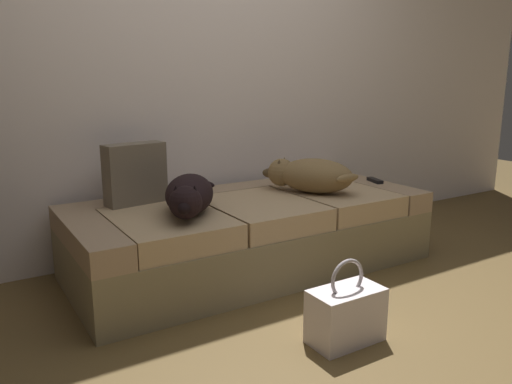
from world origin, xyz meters
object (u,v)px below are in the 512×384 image
(couch, at_px, (252,233))
(dog_tan, at_px, (310,175))
(throw_pillow, at_px, (135,174))
(handbag, at_px, (346,314))
(dog_dark, at_px, (189,195))
(tv_remote, at_px, (375,180))

(couch, relative_size, dog_tan, 3.69)
(throw_pillow, relative_size, handbag, 0.90)
(throw_pillow, bearing_deg, dog_tan, -16.15)
(dog_tan, height_order, handbag, dog_tan)
(couch, relative_size, throw_pillow, 6.15)
(dog_dark, relative_size, dog_tan, 0.98)
(dog_dark, distance_m, tv_remote, 1.42)
(dog_dark, bearing_deg, handbag, -67.96)
(dog_dark, distance_m, throw_pillow, 0.41)
(handbag, bearing_deg, couch, 83.50)
(dog_dark, height_order, dog_tan, dog_tan)
(couch, relative_size, tv_remote, 13.95)
(dog_tan, distance_m, tv_remote, 0.57)
(handbag, bearing_deg, throw_pillow, 112.38)
(couch, height_order, throw_pillow, throw_pillow)
(couch, relative_size, dog_dark, 3.78)
(tv_remote, relative_size, throw_pillow, 0.44)
(tv_remote, xyz_separation_m, throw_pillow, (-1.57, 0.28, 0.16))
(dog_tan, bearing_deg, handbag, -118.60)
(tv_remote, height_order, handbag, tv_remote)
(tv_remote, xyz_separation_m, handbag, (-1.07, -0.93, -0.31))
(dog_tan, xyz_separation_m, tv_remote, (0.57, 0.01, -0.10))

